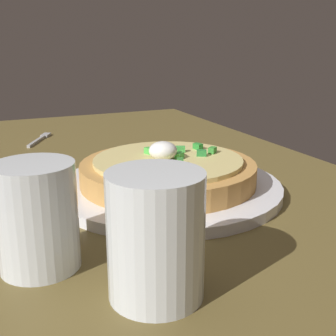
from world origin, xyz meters
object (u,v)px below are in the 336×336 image
Objects in this scene: cup_near at (37,221)px; fork at (40,139)px; pizza at (168,171)px; cup_far at (156,242)px; plate at (168,187)px.

cup_near is 0.90× the size of fork.
pizza is 2.38× the size of cup_near.
fork is at bearing 0.30° from cup_far.
cup_near is (-13.16, 18.14, 3.70)cm from plate.
pizza is 2.15× the size of fork.
cup_far reaches higher than fork.
cup_far reaches higher than plate.
plate is 22.72cm from cup_near.
cup_near is (-13.16, 18.14, 1.40)cm from pizza.
cup_near is 51.93cm from fork.
cup_near reaches higher than plate.
cup_far reaches higher than pizza.
pizza is at bearing 121.72° from plate.
plate is 3.09× the size of cup_near.
cup_far is (-21.40, 10.47, 1.55)cm from pizza.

